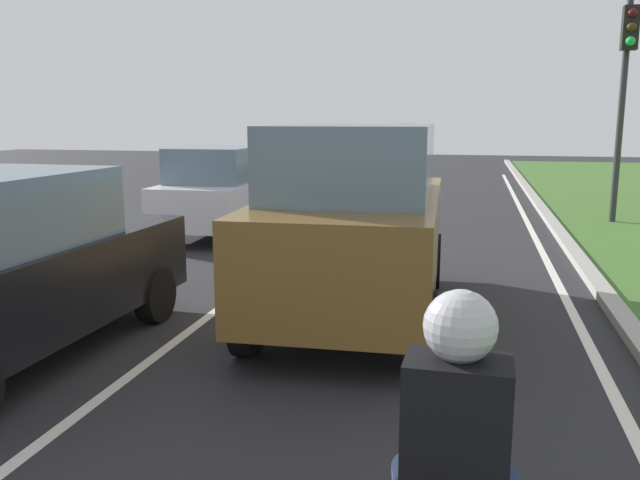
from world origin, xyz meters
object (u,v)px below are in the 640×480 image
Objects in this scene: car_hatchback_far at (219,191)px; rider_person at (456,428)px; car_suv_ahead at (356,221)px; car_sedan_left_lane at (1,269)px; traffic_light_near_right at (626,71)px.

rider_person is at bearing -65.70° from car_hatchback_far.
car_suv_ahead is 6.08m from car_hatchback_far.
car_sedan_left_lane is at bearing 147.99° from rider_person.
traffic_light_near_right reaches higher than car_hatchback_far.
car_suv_ahead is 0.92× the size of traffic_light_near_right.
car_hatchback_far is at bearing -159.09° from traffic_light_near_right.
car_sedan_left_lane is at bearing -146.58° from car_suv_ahead.
traffic_light_near_right reaches higher than car_suv_ahead.
rider_person is (4.93, -9.94, 0.31)m from car_hatchback_far.
car_suv_ahead is 9.33m from traffic_light_near_right.
rider_person is at bearing -103.49° from traffic_light_near_right.
traffic_light_near_right reaches higher than rider_person.
car_suv_ahead reaches higher than rider_person.
car_suv_ahead is at bearing -55.20° from car_hatchback_far.
car_sedan_left_lane is (-3.09, -2.20, -0.25)m from car_suv_ahead.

